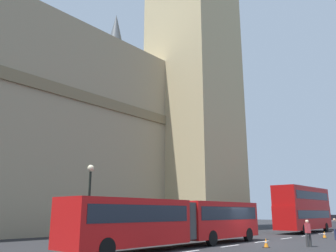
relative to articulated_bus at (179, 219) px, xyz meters
name	(u,v)px	position (x,y,z in m)	size (l,w,h in m)	color
ground_plane	(251,243)	(5.72, -1.99, -1.75)	(160.00, 160.00, 0.00)	#262628
lane_centre_marking	(275,240)	(9.80, -1.99, -1.74)	(34.40, 0.16, 0.01)	silver
articulated_bus	(179,219)	(0.00, 0.00, 0.00)	(16.89, 2.54, 2.90)	red
double_decker_bus	(303,207)	(21.98, 0.00, 0.96)	(10.88, 2.54, 4.90)	#B20F0F
sedan_lead	(336,222)	(32.71, -0.25, -0.83)	(4.40, 1.86, 1.85)	#B7B7BC
traffic_cone_west	(266,243)	(3.47, -4.27, -1.46)	(0.36, 0.36, 0.58)	black
traffic_cone_middle	(324,235)	(14.69, -4.31, -1.46)	(0.36, 0.36, 0.58)	black
street_lamp	(89,198)	(-3.82, 4.51, 1.31)	(0.44, 0.44, 5.27)	black
pedestrian_near_cones	(308,232)	(5.71, -6.15, -0.83)	(0.46, 0.44, 1.69)	#333333
pedestrian_by_kerb	(335,228)	(12.90, -5.78, -0.83)	(0.36, 0.44, 1.69)	#262D4C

